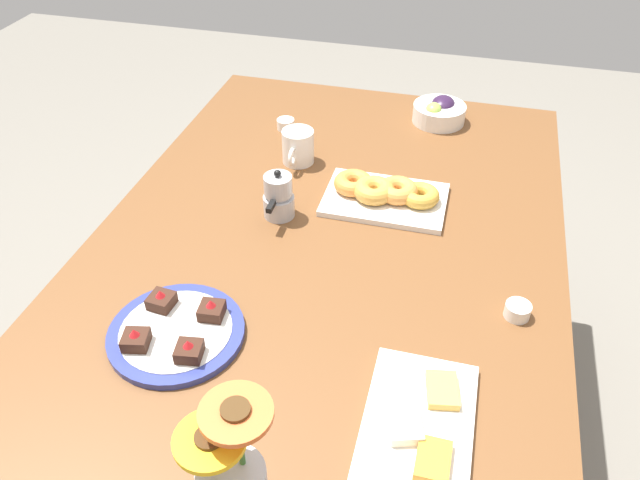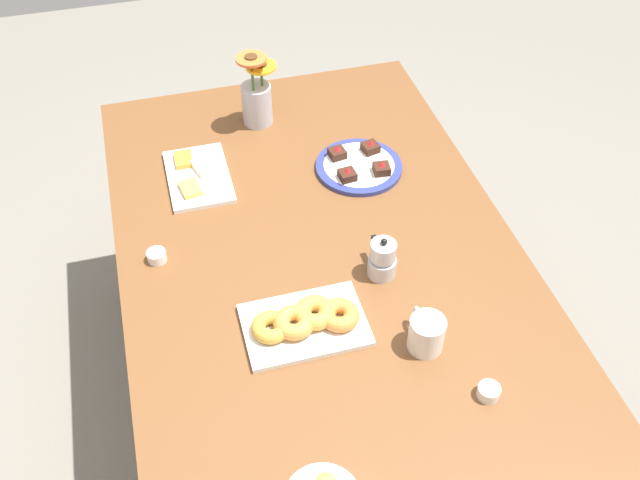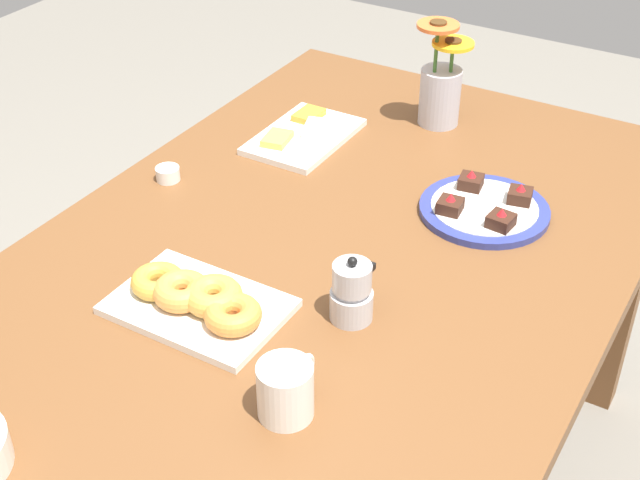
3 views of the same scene
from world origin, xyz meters
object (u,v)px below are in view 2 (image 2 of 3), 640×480
at_px(dining_table, 320,274).
at_px(coffee_mug, 426,333).
at_px(moka_pot, 382,260).
at_px(dessert_plate, 359,166).
at_px(croissant_platter, 306,321).
at_px(cheese_platter, 197,176).
at_px(jam_cup_honey, 489,391).
at_px(flower_vase, 257,99).
at_px(jam_cup_berry, 157,256).

relative_size(dining_table, coffee_mug, 13.89).
distance_m(coffee_mug, moka_pot, 0.23).
xyz_separation_m(coffee_mug, dessert_plate, (0.63, -0.05, -0.03)).
bearing_deg(coffee_mug, croissant_platter, 64.02).
relative_size(cheese_platter, dessert_plate, 1.06).
relative_size(coffee_mug, jam_cup_honey, 2.40).
height_order(dining_table, coffee_mug, coffee_mug).
xyz_separation_m(coffee_mug, flower_vase, (0.93, 0.18, 0.04)).
relative_size(dessert_plate, moka_pot, 2.07).
distance_m(croissant_platter, dessert_plate, 0.59).
xyz_separation_m(dining_table, dessert_plate, (0.28, -0.19, 0.10)).
xyz_separation_m(jam_cup_honey, flower_vase, (1.08, 0.27, 0.07)).
height_order(croissant_platter, dessert_plate, same).
bearing_deg(jam_cup_honey, jam_cup_berry, 47.35).
bearing_deg(dessert_plate, cheese_platter, 79.98).
relative_size(cheese_platter, jam_cup_honey, 5.42).
xyz_separation_m(jam_cup_berry, moka_pot, (-0.19, -0.52, 0.03)).
height_order(cheese_platter, jam_cup_honey, cheese_platter).
xyz_separation_m(cheese_platter, jam_cup_berry, (-0.29, 0.14, 0.00)).
xyz_separation_m(dining_table, coffee_mug, (-0.34, -0.15, 0.13)).
bearing_deg(croissant_platter, flower_vase, -4.22).
height_order(coffee_mug, croissant_platter, coffee_mug).
bearing_deg(jam_cup_honey, croissant_platter, 49.63).
height_order(dining_table, cheese_platter, cheese_platter).
bearing_deg(moka_pot, jam_cup_honey, -164.94).
bearing_deg(moka_pot, cheese_platter, 38.61).
bearing_deg(dessert_plate, flower_vase, 37.73).
xyz_separation_m(coffee_mug, croissant_platter, (0.12, 0.24, -0.02)).
distance_m(dessert_plate, flower_vase, 0.38).
bearing_deg(jam_cup_berry, jam_cup_honey, -132.65).
bearing_deg(jam_cup_honey, dining_table, 24.58).
relative_size(dining_table, moka_pot, 13.45).
xyz_separation_m(cheese_platter, flower_vase, (0.22, -0.22, 0.07)).
bearing_deg(cheese_platter, moka_pot, -141.39).
bearing_deg(jam_cup_berry, croissant_platter, -134.92).
height_order(cheese_platter, flower_vase, flower_vase).
xyz_separation_m(jam_cup_honey, dessert_plate, (0.79, 0.04, -0.00)).
bearing_deg(dessert_plate, dining_table, 145.88).
relative_size(dining_table, jam_cup_berry, 33.33).
bearing_deg(croissant_platter, coffee_mug, -115.98).
bearing_deg(moka_pot, dining_table, 47.94).
height_order(cheese_platter, moka_pot, moka_pot).
height_order(coffee_mug, cheese_platter, coffee_mug).
bearing_deg(coffee_mug, dessert_plate, -4.13).
bearing_deg(cheese_platter, dining_table, -144.90).
bearing_deg(jam_cup_berry, cheese_platter, -26.73).
bearing_deg(jam_cup_berry, coffee_mug, -127.62).
relative_size(coffee_mug, flower_vase, 0.48).
height_order(jam_cup_berry, dessert_plate, dessert_plate).
bearing_deg(flower_vase, coffee_mug, -168.75).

